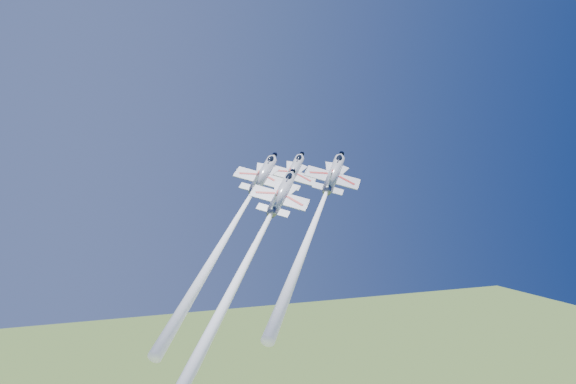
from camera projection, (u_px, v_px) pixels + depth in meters
name	position (u px, v px, depth m)	size (l,w,h in m)	color
jet_lead	(263.00, 229.00, 98.84)	(22.09, 38.47, 38.98)	silver
jet_left	(233.00, 226.00, 95.88)	(20.92, 35.63, 34.33)	silver
jet_right	(315.00, 220.00, 95.65)	(20.11, 33.84, 32.15)	silver
jet_slot	(247.00, 261.00, 85.13)	(22.01, 37.98, 37.71)	silver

